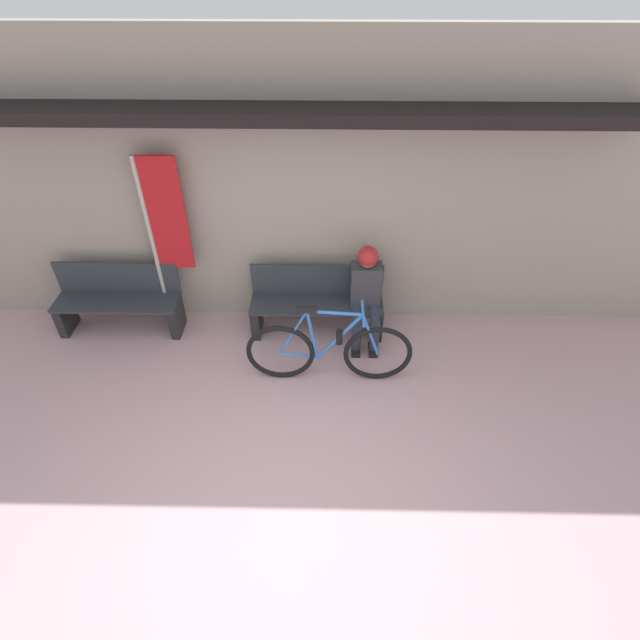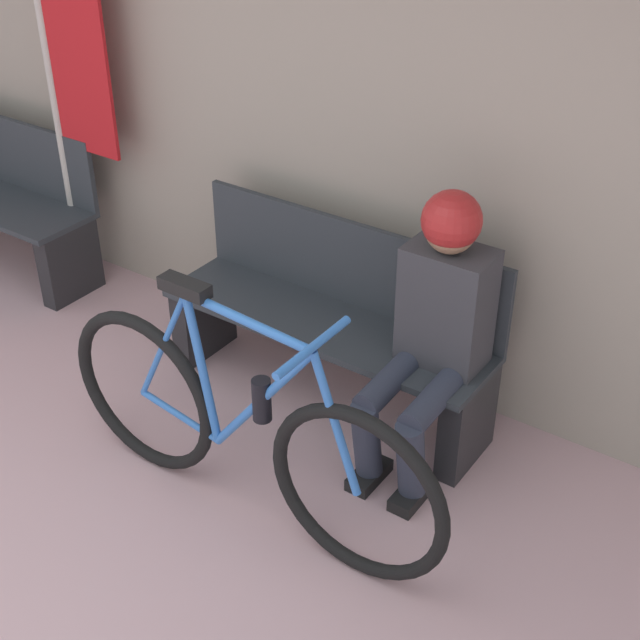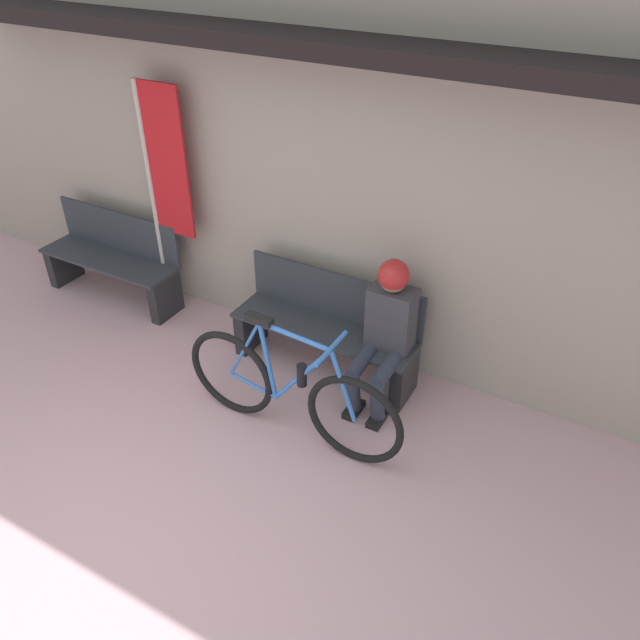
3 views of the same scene
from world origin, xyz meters
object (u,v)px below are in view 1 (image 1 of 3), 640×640
(park_bench_near, at_px, (317,304))
(park_bench_far, at_px, (119,302))
(banner_pole, at_px, (162,226))
(bicycle, at_px, (329,351))
(person_seated, at_px, (366,290))

(park_bench_near, xyz_separation_m, park_bench_far, (-2.33, -0.00, -0.01))
(park_bench_far, relative_size, banner_pole, 0.68)
(bicycle, distance_m, person_seated, 0.86)
(park_bench_far, bearing_deg, banner_pole, 11.87)
(person_seated, bearing_deg, banner_pole, 173.73)
(person_seated, relative_size, banner_pole, 0.57)
(banner_pole, bearing_deg, park_bench_far, -168.13)
(person_seated, height_order, banner_pole, banner_pole)
(bicycle, distance_m, banner_pole, 2.24)
(bicycle, bearing_deg, banner_pole, 152.39)
(bicycle, height_order, park_bench_far, bicycle)
(bicycle, relative_size, park_bench_far, 1.22)
(person_seated, height_order, park_bench_far, person_seated)
(bicycle, height_order, banner_pole, banner_pole)
(person_seated, distance_m, park_bench_far, 2.90)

